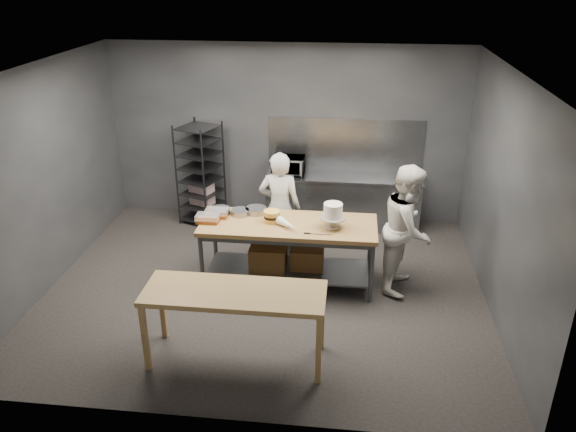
% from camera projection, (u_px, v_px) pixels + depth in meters
% --- Properties ---
extents(ground, '(6.00, 6.00, 0.00)m').
position_uv_depth(ground, '(266.00, 288.00, 7.86)').
color(ground, black).
rests_on(ground, ground).
extents(back_wall, '(6.00, 0.04, 3.00)m').
position_uv_depth(back_wall, '(286.00, 134.00, 9.50)').
color(back_wall, '#4C4F54').
rests_on(back_wall, ground).
extents(work_table, '(2.40, 0.90, 0.92)m').
position_uv_depth(work_table, '(287.00, 245.00, 7.79)').
color(work_table, olive).
rests_on(work_table, ground).
extents(near_counter, '(2.00, 0.70, 0.90)m').
position_uv_depth(near_counter, '(235.00, 298.00, 6.14)').
color(near_counter, olive).
rests_on(near_counter, ground).
extents(back_counter, '(2.60, 0.60, 0.90)m').
position_uv_depth(back_counter, '(343.00, 201.00, 9.54)').
color(back_counter, slate).
rests_on(back_counter, ground).
extents(splashback_panel, '(2.60, 0.02, 0.90)m').
position_uv_depth(splashback_panel, '(345.00, 145.00, 9.44)').
color(splashback_panel, slate).
rests_on(splashback_panel, back_counter).
extents(speed_rack, '(0.79, 0.82, 1.75)m').
position_uv_depth(speed_rack, '(201.00, 175.00, 9.55)').
color(speed_rack, black).
rests_on(speed_rack, ground).
extents(chef_behind, '(0.65, 0.45, 1.71)m').
position_uv_depth(chef_behind, '(280.00, 208.00, 8.28)').
color(chef_behind, silver).
rests_on(chef_behind, ground).
extents(chef_right, '(0.87, 1.01, 1.78)m').
position_uv_depth(chef_right, '(408.00, 228.00, 7.54)').
color(chef_right, silver).
rests_on(chef_right, ground).
extents(microwave, '(0.54, 0.37, 0.30)m').
position_uv_depth(microwave, '(288.00, 165.00, 9.39)').
color(microwave, black).
rests_on(microwave, back_counter).
extents(frosted_cake_stand, '(0.34, 0.34, 0.35)m').
position_uv_depth(frosted_cake_stand, '(333.00, 213.00, 7.40)').
color(frosted_cake_stand, '#A59B84').
rests_on(frosted_cake_stand, work_table).
extents(layer_cake, '(0.23, 0.23, 0.16)m').
position_uv_depth(layer_cake, '(272.00, 216.00, 7.64)').
color(layer_cake, '#F2BB4D').
rests_on(layer_cake, work_table).
extents(cake_pans, '(0.81, 0.39, 0.07)m').
position_uv_depth(cake_pans, '(238.00, 211.00, 7.91)').
color(cake_pans, gray).
rests_on(cake_pans, work_table).
extents(piping_bag, '(0.35, 0.36, 0.12)m').
position_uv_depth(piping_bag, '(288.00, 225.00, 7.44)').
color(piping_bag, white).
rests_on(piping_bag, work_table).
extents(offset_spatula, '(0.36, 0.02, 0.02)m').
position_uv_depth(offset_spatula, '(314.00, 234.00, 7.32)').
color(offset_spatula, slate).
rests_on(offset_spatula, work_table).
extents(pastry_clamshells, '(0.39, 0.40, 0.11)m').
position_uv_depth(pastry_clamshells, '(212.00, 216.00, 7.72)').
color(pastry_clamshells, '#A05120').
rests_on(pastry_clamshells, work_table).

